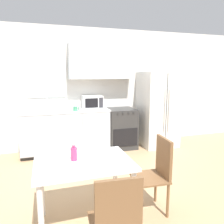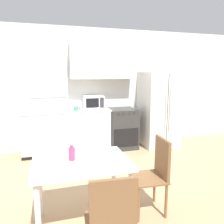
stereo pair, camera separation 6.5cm
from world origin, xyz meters
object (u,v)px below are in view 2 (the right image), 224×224
Objects in this scene: dining_table at (82,172)px; dining_chair_side at (155,170)px; refrigerator at (159,109)px; drink_bottle at (72,153)px; microwave at (93,102)px; oven_range at (122,128)px; dining_chair_near at (112,220)px; coffee_mug at (76,108)px.

dining_chair_side is at bearing -0.31° from dining_table.
drink_bottle is at bearing -135.31° from refrigerator.
microwave reaches higher than dining_table.
drink_bottle is (-0.10, 0.06, 0.20)m from dining_table.
oven_range is 0.98× the size of dining_chair_side.
dining_chair_side reaches higher than dining_table.
microwave is (-1.53, 0.19, 0.21)m from refrigerator.
oven_range is at bearing -10.45° from microwave.
drink_bottle is (-0.99, 0.07, 0.29)m from dining_chair_side.
dining_chair_side is at bearing -84.28° from microwave.
dining_chair_near is 1.07m from dining_chair_side.
microwave is at bearing 169.55° from oven_range.
dining_chair_side is (-1.28, -2.31, -0.33)m from refrigerator.
dining_chair_near reaches higher than dining_table.
dining_chair_side is at bearing -73.69° from coffee_mug.
microwave reaches higher than dining_chair_near.
refrigerator is at bearing 46.71° from dining_table.
dining_table is at bearing -96.02° from coffee_mug.
dining_chair_near is at bearing -123.89° from refrigerator.
microwave is at bearing 85.51° from dining_chair_near.
coffee_mug is 0.14× the size of dining_chair_near.
coffee_mug is 2.22m from drink_bottle.
coffee_mug is (-0.41, -0.25, -0.09)m from microwave.
dining_table is at bearing 104.06° from dining_chair_near.
oven_range is 3.34m from dining_chair_near.
refrigerator is 3.18m from dining_table.
microwave is at bearing 73.08° from drink_bottle.
dining_table is (-0.65, -2.50, -0.44)m from microwave.
refrigerator is at bearing 60.76° from dining_chair_near.
dining_chair_near is (-2.05, -3.06, -0.33)m from refrigerator.
dining_chair_side is (0.66, -2.25, -0.44)m from coffee_mug.
dining_chair_side is (0.90, -0.00, -0.09)m from dining_table.
oven_range reaches higher than dining_table.
dining_chair_near is at bearing -99.14° from microwave.
microwave is 2.56m from drink_bottle.
coffee_mug is at bearing -172.64° from oven_range.
dining_table is 0.76m from dining_chair_near.
microwave is 0.47× the size of dining_chair_near.
refrigerator reaches higher than coffee_mug.
oven_range is at bearing 61.82° from dining_table.
oven_range is 0.99m from refrigerator.
refrigerator reaches higher than drink_bottle.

